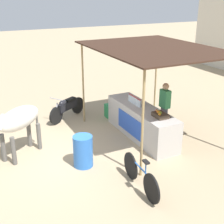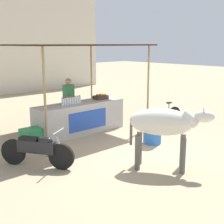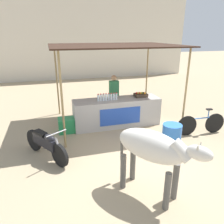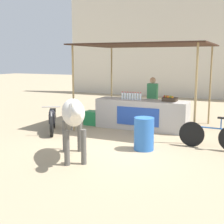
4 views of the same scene
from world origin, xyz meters
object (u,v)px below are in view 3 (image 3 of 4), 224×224
(vendor_behind_counter, at_px, (114,96))
(cooler_box, at_px, (68,125))
(water_barrel, at_px, (171,139))
(bicycle_leaning, at_px, (201,124))
(fruit_crate, at_px, (141,95))
(stall_counter, at_px, (117,112))
(cow, at_px, (153,149))
(motorcycle_parked, at_px, (46,143))

(vendor_behind_counter, distance_m, cooler_box, 2.12)
(cooler_box, bearing_deg, vendor_behind_counter, 24.80)
(water_barrel, relative_size, bicycle_leaning, 0.50)
(fruit_crate, bearing_deg, cooler_box, -176.85)
(water_barrel, bearing_deg, cooler_box, 140.24)
(cooler_box, height_order, bicycle_leaning, bicycle_leaning)
(stall_counter, xyz_separation_m, fruit_crate, (0.89, 0.05, 0.55))
(water_barrel, relative_size, cow, 0.49)
(stall_counter, height_order, fruit_crate, fruit_crate)
(vendor_behind_counter, bearing_deg, stall_counter, -98.73)
(fruit_crate, height_order, cooler_box, fruit_crate)
(motorcycle_parked, relative_size, bicycle_leaning, 0.94)
(water_barrel, xyz_separation_m, cow, (-1.23, -1.34, 0.62))
(vendor_behind_counter, xyz_separation_m, cow, (-0.51, -4.33, 0.18))
(motorcycle_parked, bearing_deg, vendor_behind_counter, 42.81)
(motorcycle_parked, bearing_deg, fruit_crate, 26.27)
(vendor_behind_counter, xyz_separation_m, motorcycle_parked, (-2.52, -2.33, -0.42))
(water_barrel, xyz_separation_m, motorcycle_parked, (-3.24, 0.65, 0.01))
(vendor_behind_counter, relative_size, motorcycle_parked, 1.06)
(stall_counter, bearing_deg, water_barrel, -69.37)
(vendor_behind_counter, height_order, cooler_box, vendor_behind_counter)
(vendor_behind_counter, relative_size, cooler_box, 2.75)
(stall_counter, relative_size, bicycle_leaning, 1.81)
(vendor_behind_counter, relative_size, bicycle_leaning, 0.99)
(cooler_box, relative_size, water_barrel, 0.72)
(fruit_crate, distance_m, water_barrel, 2.36)
(cow, bearing_deg, stall_counter, 83.72)
(cooler_box, relative_size, cow, 0.35)
(motorcycle_parked, bearing_deg, bicycle_leaning, 1.56)
(cooler_box, bearing_deg, motorcycle_parked, -114.56)
(water_barrel, bearing_deg, bicycle_leaning, 26.85)
(fruit_crate, xyz_separation_m, cooler_box, (-2.62, -0.14, -0.79))
(fruit_crate, bearing_deg, vendor_behind_counter, 137.76)
(water_barrel, bearing_deg, vendor_behind_counter, 103.65)
(stall_counter, bearing_deg, vendor_behind_counter, 81.27)
(cooler_box, bearing_deg, bicycle_leaning, -18.21)
(cooler_box, xyz_separation_m, bicycle_leaning, (4.11, -1.35, 0.11))
(stall_counter, bearing_deg, bicycle_leaning, -31.28)
(stall_counter, distance_m, bicycle_leaning, 2.79)
(cooler_box, relative_size, motorcycle_parked, 0.38)
(cooler_box, distance_m, bicycle_leaning, 4.33)
(cow, bearing_deg, motorcycle_parked, 135.16)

